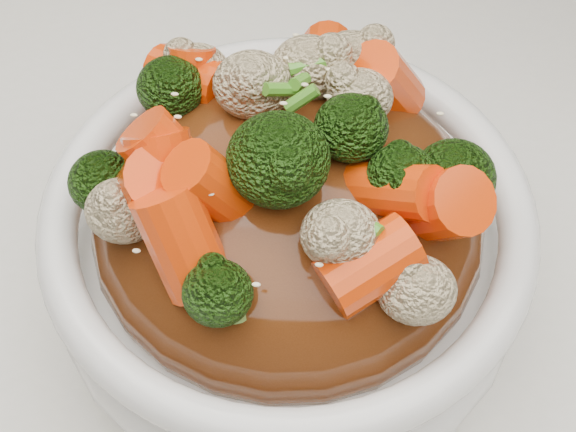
# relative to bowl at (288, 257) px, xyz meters

# --- Properties ---
(tablecloth) EXTENTS (1.20, 0.80, 0.04)m
(tablecloth) POSITION_rel_bowl_xyz_m (-0.03, 0.00, -0.07)
(tablecloth) COLOR white
(tablecloth) RESTS_ON dining_table
(bowl) EXTENTS (0.30, 0.30, 0.09)m
(bowl) POSITION_rel_bowl_xyz_m (0.00, 0.00, 0.00)
(bowl) COLOR white
(bowl) RESTS_ON tablecloth
(sauce_base) EXTENTS (0.24, 0.24, 0.10)m
(sauce_base) POSITION_rel_bowl_xyz_m (0.00, 0.00, 0.03)
(sauce_base) COLOR #4D230D
(sauce_base) RESTS_ON bowl
(carrots) EXTENTS (0.24, 0.24, 0.05)m
(carrots) POSITION_rel_bowl_xyz_m (0.00, 0.00, 0.10)
(carrots) COLOR #E53E07
(carrots) RESTS_ON sauce_base
(broccoli) EXTENTS (0.24, 0.24, 0.05)m
(broccoli) POSITION_rel_bowl_xyz_m (0.00, 0.00, 0.10)
(broccoli) COLOR black
(broccoli) RESTS_ON sauce_base
(cauliflower) EXTENTS (0.24, 0.24, 0.04)m
(cauliflower) POSITION_rel_bowl_xyz_m (0.00, 0.00, 0.10)
(cauliflower) COLOR beige
(cauliflower) RESTS_ON sauce_base
(scallions) EXTENTS (0.18, 0.18, 0.02)m
(scallions) POSITION_rel_bowl_xyz_m (0.00, 0.00, 0.10)
(scallions) COLOR #3E801D
(scallions) RESTS_ON sauce_base
(sesame_seeds) EXTENTS (0.21, 0.21, 0.01)m
(sesame_seeds) POSITION_rel_bowl_xyz_m (0.00, 0.00, 0.10)
(sesame_seeds) COLOR beige
(sesame_seeds) RESTS_ON sauce_base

